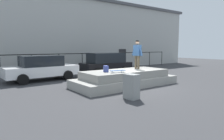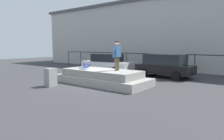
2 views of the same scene
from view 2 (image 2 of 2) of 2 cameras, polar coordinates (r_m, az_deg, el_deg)
ground_plane at (r=12.38m, az=-3.43°, el=-4.06°), size 60.00×60.00×0.00m
concrete_ledge at (r=12.58m, az=-2.99°, el=-2.06°), size 6.05×2.52×0.88m
skateboarder at (r=11.91m, az=1.39°, el=4.54°), size 0.26×0.88×1.70m
skateboard at (r=12.78m, az=-8.08°, el=0.65°), size 0.86×0.36×0.12m
backpack at (r=13.42m, az=-7.30°, el=1.22°), size 0.26×0.32×0.33m
car_white_sedan_near at (r=18.14m, az=-1.38°, el=2.02°), size 4.69×2.20×1.64m
car_black_hatchback_mid at (r=15.57m, az=14.51°, el=1.33°), size 4.15×2.24×1.73m
utility_box at (r=12.21m, az=-16.75°, el=-1.98°), size 0.49×0.64×1.05m
fence_row at (r=18.71m, az=12.42°, el=3.07°), size 24.06×0.06×1.67m
warehouse_building at (r=23.58m, az=18.20°, el=9.39°), size 34.86×8.32×7.11m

